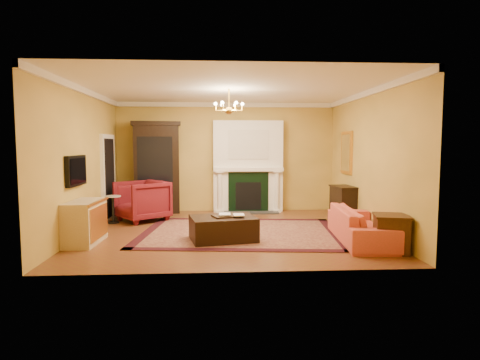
{
  "coord_description": "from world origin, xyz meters",
  "views": [
    {
      "loc": [
        -0.26,
        -8.41,
        1.84
      ],
      "look_at": [
        0.25,
        0.3,
        1.08
      ],
      "focal_mm": 30.0,
      "sensor_mm": 36.0,
      "label": 1
    }
  ],
  "objects": [
    {
      "name": "wall_left",
      "position": [
        -3.01,
        0.0,
        1.5
      ],
      "size": [
        0.02,
        5.5,
        3.0
      ],
      "primitive_type": "cube",
      "color": "#DEB54F",
      "rests_on": "floor"
    },
    {
      "name": "book_b",
      "position": [
        0.05,
        -0.86,
        0.64
      ],
      "size": [
        0.21,
        0.03,
        0.28
      ],
      "primitive_type": "imported",
      "rotation": [
        0.0,
        0.0,
        0.04
      ],
      "color": "gray",
      "rests_on": "ottoman_tray"
    },
    {
      "name": "oriental_rug",
      "position": [
        0.23,
        -0.13,
        0.01
      ],
      "size": [
        4.38,
        3.46,
        0.02
      ],
      "primitive_type": "cube",
      "rotation": [
        0.0,
        0.0,
        -0.1
      ],
      "color": "#420E18",
      "rests_on": "floor"
    },
    {
      "name": "wall_front",
      "position": [
        0.0,
        -2.76,
        1.5
      ],
      "size": [
        6.0,
        0.02,
        3.0
      ],
      "primitive_type": "cube",
      "color": "#DEB54F",
      "rests_on": "floor"
    },
    {
      "name": "end_table",
      "position": [
        2.72,
        -1.82,
        0.31
      ],
      "size": [
        0.65,
        0.65,
        0.62
      ],
      "primitive_type": "cube",
      "rotation": [
        0.0,
        0.0,
        -0.25
      ],
      "color": "#3C2410",
      "rests_on": "floor"
    },
    {
      "name": "ottoman_tray",
      "position": [
        -0.11,
        -0.83,
        0.48
      ],
      "size": [
        0.54,
        0.48,
        0.03
      ],
      "primitive_type": "cube",
      "rotation": [
        0.0,
        0.0,
        0.35
      ],
      "color": "black",
      "rests_on": "leather_ottoman"
    },
    {
      "name": "ceiling",
      "position": [
        0.0,
        0.0,
        3.01
      ],
      "size": [
        6.0,
        5.5,
        0.02
      ],
      "primitive_type": "cube",
      "color": "white",
      "rests_on": "wall_back"
    },
    {
      "name": "chandelier",
      "position": [
        -0.0,
        0.0,
        2.61
      ],
      "size": [
        0.63,
        0.55,
        0.53
      ],
      "color": "#B78E32",
      "rests_on": "ceiling"
    },
    {
      "name": "doorway",
      "position": [
        -2.95,
        1.7,
        1.05
      ],
      "size": [
        0.08,
        1.05,
        2.1
      ],
      "color": "white",
      "rests_on": "wall_left"
    },
    {
      "name": "console_table",
      "position": [
        2.78,
        0.95,
        0.41
      ],
      "size": [
        0.5,
        0.78,
        0.83
      ],
      "primitive_type": "cube",
      "rotation": [
        0.0,
        0.0,
        0.1
      ],
      "color": "black",
      "rests_on": "floor"
    },
    {
      "name": "floor",
      "position": [
        0.0,
        0.0,
        -0.01
      ],
      "size": [
        6.0,
        5.5,
        0.02
      ],
      "primitive_type": "cube",
      "color": "brown",
      "rests_on": "ground"
    },
    {
      "name": "commode",
      "position": [
        -2.73,
        -0.87,
        0.4
      ],
      "size": [
        0.54,
        1.09,
        0.8
      ],
      "primitive_type": "cube",
      "rotation": [
        0.0,
        0.0,
        -0.03
      ],
      "color": "beige",
      "rests_on": "floor"
    },
    {
      "name": "wall_back",
      "position": [
        0.0,
        2.76,
        1.5
      ],
      "size": [
        6.0,
        0.02,
        3.0
      ],
      "primitive_type": "cube",
      "color": "#DEB54F",
      "rests_on": "floor"
    },
    {
      "name": "topiary_left",
      "position": [
        0.01,
        2.53,
        1.49
      ],
      "size": [
        0.17,
        0.17,
        0.47
      ],
      "color": "tan",
      "rests_on": "fireplace"
    },
    {
      "name": "tv_panel",
      "position": [
        -2.95,
        -0.6,
        1.35
      ],
      "size": [
        0.09,
        0.95,
        0.58
      ],
      "color": "black",
      "rests_on": "wall_left"
    },
    {
      "name": "wingback_armchair",
      "position": [
        -2.07,
        1.34,
        0.54
      ],
      "size": [
        1.42,
        1.43,
        1.08
      ],
      "primitive_type": "imported",
      "rotation": [
        0.0,
        0.0,
        -0.9
      ],
      "color": "maroon",
      "rests_on": "floor"
    },
    {
      "name": "gilt_mirror",
      "position": [
        2.97,
        1.4,
        1.65
      ],
      "size": [
        0.06,
        0.76,
        1.05
      ],
      "color": "gold",
      "rests_on": "wall_right"
    },
    {
      "name": "book_a",
      "position": [
        -0.22,
        -0.81,
        0.65
      ],
      "size": [
        0.22,
        0.03,
        0.3
      ],
      "primitive_type": "imported",
      "rotation": [
        0.0,
        0.0,
        -0.01
      ],
      "color": "gray",
      "rests_on": "ottoman_tray"
    },
    {
      "name": "coral_sofa",
      "position": [
        2.48,
        -1.02,
        0.43
      ],
      "size": [
        0.84,
        2.23,
        0.85
      ],
      "primitive_type": "imported",
      "rotation": [
        0.0,
        0.0,
        1.48
      ],
      "color": "#DF4846",
      "rests_on": "floor"
    },
    {
      "name": "fireplace",
      "position": [
        0.6,
        2.57,
        1.19
      ],
      "size": [
        1.9,
        0.7,
        2.5
      ],
      "color": "white",
      "rests_on": "wall_back"
    },
    {
      "name": "china_cabinet",
      "position": [
        -1.88,
        2.49,
        1.18
      ],
      "size": [
        1.24,
        0.69,
        2.36
      ],
      "primitive_type": "cube",
      "rotation": [
        0.0,
        0.0,
        0.14
      ],
      "color": "black",
      "rests_on": "floor"
    },
    {
      "name": "crown_molding",
      "position": [
        0.0,
        0.96,
        2.94
      ],
      "size": [
        6.0,
        5.5,
        0.12
      ],
      "color": "white",
      "rests_on": "ceiling"
    },
    {
      "name": "pedestal_table",
      "position": [
        -2.7,
        1.08,
        0.38
      ],
      "size": [
        0.37,
        0.37,
        0.65
      ],
      "color": "black",
      "rests_on": "floor"
    },
    {
      "name": "topiary_right",
      "position": [
        1.15,
        2.53,
        1.44
      ],
      "size": [
        0.14,
        0.14,
        0.38
      ],
      "color": "tan",
      "rests_on": "fireplace"
    },
    {
      "name": "leather_ottoman",
      "position": [
        -0.14,
        -0.81,
        0.24
      ],
      "size": [
        1.36,
        1.1,
        0.45
      ],
      "primitive_type": "cube",
      "rotation": [
        0.0,
        0.0,
        0.2
      ],
      "color": "black",
      "rests_on": "oriental_rug"
    },
    {
      "name": "wall_right",
      "position": [
        3.01,
        0.0,
        1.5
      ],
      "size": [
        0.02,
        5.5,
        3.0
      ],
      "primitive_type": "cube",
      "color": "#DEB54F",
      "rests_on": "floor"
    }
  ]
}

